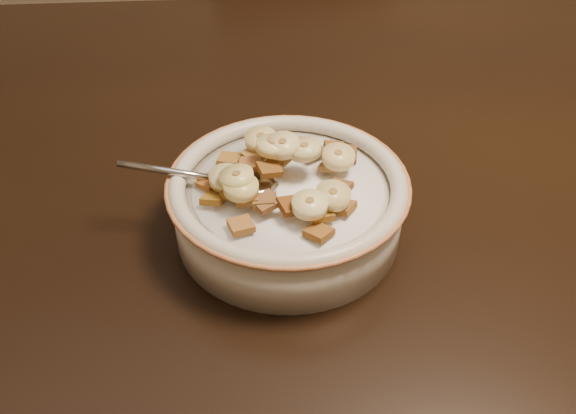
{
  "coord_description": "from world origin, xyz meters",
  "views": [
    {
      "loc": [
        0.06,
        -0.59,
        1.17
      ],
      "look_at": [
        0.08,
        -0.12,
        0.78
      ],
      "focal_mm": 40.0,
      "sensor_mm": 36.0,
      "label": 1
    }
  ],
  "objects_px": {
    "cereal_bowl": "(288,210)",
    "spoon": "(251,184)",
    "table": "(214,172)",
    "chair": "(312,138)"
  },
  "relations": [
    {
      "from": "table",
      "to": "cereal_bowl",
      "type": "distance_m",
      "value": 0.15
    },
    {
      "from": "chair",
      "to": "spoon",
      "type": "relative_size",
      "value": 16.6
    },
    {
      "from": "chair",
      "to": "spoon",
      "type": "height_order",
      "value": "chair"
    },
    {
      "from": "chair",
      "to": "table",
      "type": "bearing_deg",
      "value": -127.76
    },
    {
      "from": "table",
      "to": "spoon",
      "type": "xyz_separation_m",
      "value": [
        0.05,
        -0.12,
        0.08
      ]
    },
    {
      "from": "cereal_bowl",
      "to": "spoon",
      "type": "relative_size",
      "value": 4.17
    },
    {
      "from": "chair",
      "to": "cereal_bowl",
      "type": "bearing_deg",
      "value": -117.54
    },
    {
      "from": "table",
      "to": "cereal_bowl",
      "type": "relative_size",
      "value": 6.5
    },
    {
      "from": "table",
      "to": "cereal_bowl",
      "type": "height_order",
      "value": "cereal_bowl"
    },
    {
      "from": "cereal_bowl",
      "to": "spoon",
      "type": "distance_m",
      "value": 0.05
    }
  ]
}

